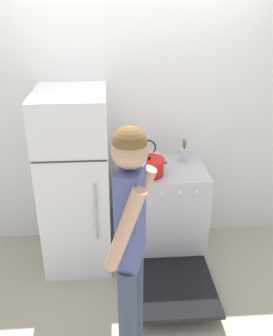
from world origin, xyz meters
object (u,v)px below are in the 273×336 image
at_px(stove_range, 165,213).
at_px(tea_kettle, 148,156).
at_px(refrigerator, 76,182).
at_px(utensil_jar, 183,154).
at_px(person, 131,243).
at_px(dutch_oven_pot, 149,167).

height_order(stove_range, tea_kettle, tea_kettle).
distance_m(refrigerator, utensil_jar, 1.03).
bearing_deg(stove_range, utensil_jar, 42.59).
height_order(refrigerator, stove_range, refrigerator).
distance_m(tea_kettle, person, 1.35).
bearing_deg(dutch_oven_pot, tea_kettle, 86.98).
distance_m(refrigerator, tea_kettle, 0.70).
distance_m(refrigerator, stove_range, 0.89).
height_order(stove_range, person, person).
bearing_deg(dutch_oven_pot, refrigerator, 173.22).
xyz_separation_m(stove_range, dutch_oven_pot, (-0.17, -0.09, 0.53)).
xyz_separation_m(dutch_oven_pot, utensil_jar, (0.35, 0.26, 0.00)).
distance_m(stove_range, utensil_jar, 0.58).
bearing_deg(refrigerator, dutch_oven_pot, -6.78).
xyz_separation_m(refrigerator, stove_range, (0.81, 0.01, -0.37)).
distance_m(tea_kettle, utensil_jar, 0.34).
bearing_deg(dutch_oven_pot, utensil_jar, 36.14).
relative_size(dutch_oven_pot, tea_kettle, 1.22).
bearing_deg(person, refrigerator, 38.11).
height_order(tea_kettle, person, person).
xyz_separation_m(utensil_jar, person, (-0.57, -1.33, 0.01)).
bearing_deg(utensil_jar, stove_range, -137.41).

